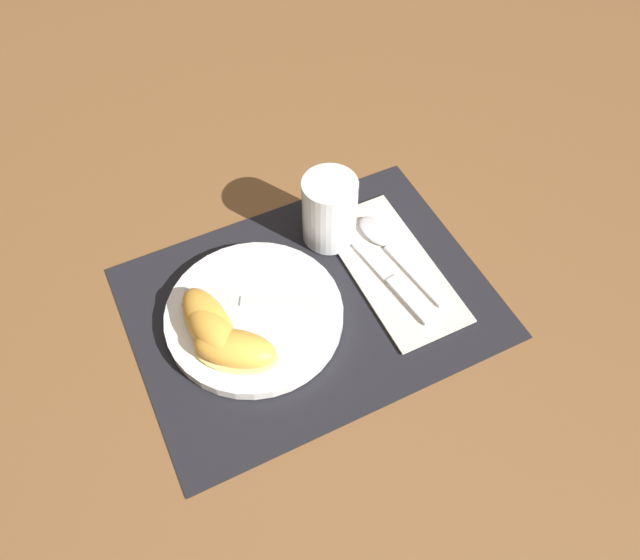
% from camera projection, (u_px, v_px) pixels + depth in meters
% --- Properties ---
extents(ground_plane, '(3.00, 3.00, 0.00)m').
position_uv_depth(ground_plane, '(311.00, 303.00, 0.83)').
color(ground_plane, brown).
extents(placemat, '(0.47, 0.35, 0.00)m').
position_uv_depth(placemat, '(311.00, 302.00, 0.83)').
color(placemat, black).
rests_on(placemat, ground_plane).
extents(plate, '(0.23, 0.23, 0.02)m').
position_uv_depth(plate, '(254.00, 315.00, 0.81)').
color(plate, white).
rests_on(plate, placemat).
extents(juice_glass, '(0.08, 0.08, 0.10)m').
position_uv_depth(juice_glass, '(329.00, 213.00, 0.86)').
color(juice_glass, silver).
rests_on(juice_glass, placemat).
extents(napkin, '(0.11, 0.25, 0.00)m').
position_uv_depth(napkin, '(391.00, 266.00, 0.86)').
color(napkin, silver).
rests_on(napkin, placemat).
extents(knife, '(0.05, 0.21, 0.01)m').
position_uv_depth(knife, '(384.00, 271.00, 0.85)').
color(knife, silver).
rests_on(knife, napkin).
extents(spoon, '(0.05, 0.18, 0.01)m').
position_uv_depth(spoon, '(385.00, 242.00, 0.88)').
color(spoon, silver).
rests_on(spoon, napkin).
extents(fork, '(0.18, 0.11, 0.00)m').
position_uv_depth(fork, '(245.00, 299.00, 0.81)').
color(fork, silver).
rests_on(fork, plate).
extents(citrus_wedge_0, '(0.07, 0.13, 0.04)m').
position_uv_depth(citrus_wedge_0, '(210.00, 324.00, 0.77)').
color(citrus_wedge_0, '#F4DB84').
rests_on(citrus_wedge_0, plate).
extents(citrus_wedge_1, '(0.07, 0.12, 0.04)m').
position_uv_depth(citrus_wedge_1, '(215.00, 336.00, 0.76)').
color(citrus_wedge_1, '#F4DB84').
rests_on(citrus_wedge_1, plate).
extents(citrus_wedge_2, '(0.12, 0.11, 0.04)m').
position_uv_depth(citrus_wedge_2, '(235.00, 349.00, 0.75)').
color(citrus_wedge_2, '#F4DB84').
rests_on(citrus_wedge_2, plate).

